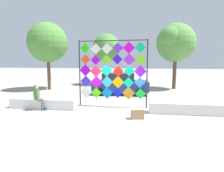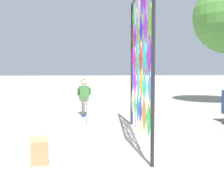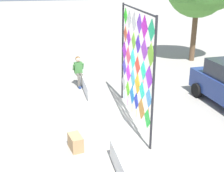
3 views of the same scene
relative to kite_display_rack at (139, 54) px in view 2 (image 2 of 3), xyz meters
The scene contains 5 objects.
ground 2.33m from the kite_display_rack, 80.46° to the right, with size 120.00×120.00×0.00m, color #9E998E.
plaza_ledge_left 4.41m from the kite_display_rack, 164.69° to the right, with size 3.87×0.63×0.56m, color white.
kite_display_rack is the anchor object (origin of this frame).
seated_vendor 4.38m from the kite_display_rack, 159.25° to the right, with size 0.64×0.54×1.41m.
cardboard_box_large 3.39m from the kite_display_rack, 55.57° to the right, with size 0.59×0.33×0.45m, color tan.
Camera 2 is at (7.10, -0.52, 1.86)m, focal length 45.85 mm.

